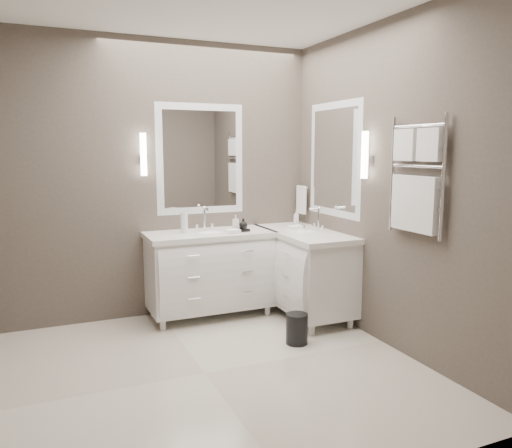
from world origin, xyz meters
name	(u,v)px	position (x,y,z in m)	size (l,w,h in m)	color
floor	(205,374)	(0.00, 0.00, -0.01)	(3.20, 3.00, 0.01)	beige
wall_back	(156,180)	(0.00, 1.50, 1.35)	(3.20, 0.01, 2.70)	#4E453E
wall_front	(306,219)	(0.00, -1.50, 1.35)	(3.20, 0.01, 2.70)	#4E453E
wall_right	(387,186)	(1.60, 0.00, 1.35)	(0.01, 3.00, 2.70)	#4E453E
vanity_back	(210,268)	(0.45, 1.23, 0.49)	(1.24, 0.59, 0.97)	white
vanity_right	(304,267)	(1.33, 0.90, 0.49)	(0.59, 1.24, 0.97)	white
mirror_back	(200,159)	(0.45, 1.49, 1.55)	(0.90, 0.02, 1.10)	white
mirror_right	(334,160)	(1.59, 0.80, 1.55)	(0.02, 0.90, 1.10)	white
sconce_back	(143,155)	(-0.13, 1.43, 1.59)	(0.06, 0.06, 0.40)	white
sconce_right	(365,156)	(1.53, 0.22, 1.59)	(0.06, 0.06, 0.40)	white
towel_bar_corner	(301,199)	(1.54, 1.36, 1.12)	(0.03, 0.22, 0.30)	white
towel_ladder	(416,184)	(1.55, -0.40, 1.39)	(0.06, 0.58, 0.90)	white
waste_bin	(297,329)	(0.90, 0.24, 0.13)	(0.19, 0.19, 0.26)	black
amenity_tray_back	(239,230)	(0.73, 1.13, 0.86)	(0.17, 0.13, 0.03)	black
amenity_tray_right	(296,226)	(1.37, 1.15, 0.86)	(0.11, 0.14, 0.02)	black
water_bottle	(184,223)	(0.21, 1.26, 0.95)	(0.07, 0.07, 0.20)	silver
soap_bottle_a	(236,222)	(0.70, 1.15, 0.94)	(0.06, 0.06, 0.14)	white
soap_bottle_b	(243,224)	(0.76, 1.10, 0.93)	(0.08, 0.08, 0.11)	black
soap_bottle_c	(296,218)	(1.37, 1.15, 0.95)	(0.06, 0.06, 0.16)	white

